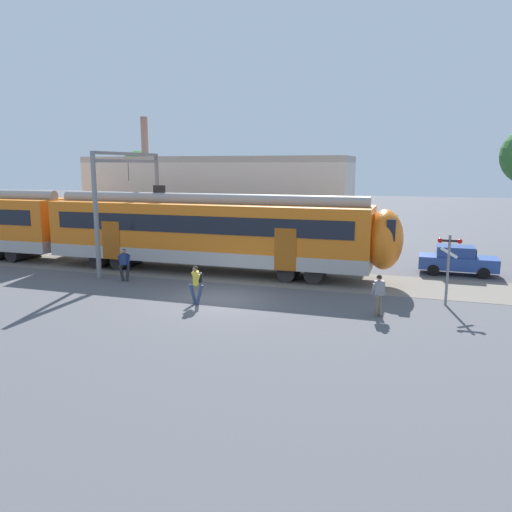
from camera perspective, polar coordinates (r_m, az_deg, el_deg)
The scene contains 11 objects.
ground_plane at distance 22.08m, azimuth -4.21°, elevation -4.98°, with size 160.00×160.00×0.00m, color #515156.
track_bed at distance 33.70m, azimuth -23.18°, elevation -0.45°, with size 80.00×4.40×0.01m, color slate.
commuter_train at distance 31.80m, azimuth -20.09°, elevation 3.26°, with size 38.05×3.07×4.73m.
pedestrian_navy at distance 26.15m, azimuth -14.80°, elevation -0.66°, with size 0.55×0.63×1.67m.
pedestrian_yellow at distance 21.20m, azimuth -6.83°, elevation -2.91°, with size 0.71×0.52×1.67m.
pedestrian_grey at distance 19.97m, azimuth 13.84°, elevation -4.04°, with size 0.54×0.69×1.67m.
parked_car_blue at distance 29.02m, azimuth 22.02°, elevation -0.43°, with size 4.03×1.81×1.54m.
catenary_gantry at distance 29.39m, azimuth -14.28°, elevation 7.08°, with size 0.24×6.64×6.53m.
crossing_signal at distance 22.19m, azimuth 21.15°, elevation -0.26°, with size 0.96×0.22×3.00m.
background_building at distance 34.96m, azimuth -4.51°, elevation 6.01°, with size 18.32×5.00×9.20m.
street_tree_left at distance 44.58m, azimuth -13.07°, elevation 9.16°, with size 3.91×3.91×7.09m.
Camera 1 is at (8.10, -19.69, 5.82)m, focal length 35.00 mm.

